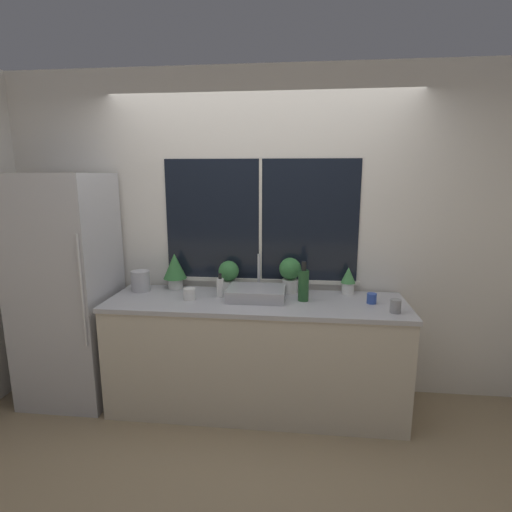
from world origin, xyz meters
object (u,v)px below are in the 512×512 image
Objects in this scene: soap_bottle at (220,287)px; bottle_tall at (303,285)px; refrigerator at (68,290)px; potted_plant_far_right at (348,279)px; mug_blue at (372,298)px; kettle at (141,280)px; mug_white at (189,294)px; mug_grey at (396,306)px; potted_plant_center_left at (229,273)px; potted_plant_center_right at (290,273)px; sink at (257,293)px; potted_plant_far_left at (175,268)px.

soap_bottle is 0.62× the size of bottle_tall.
refrigerator is 2.29m from potted_plant_far_right.
kettle reaches higher than mug_blue.
mug_grey is (1.52, -0.13, 0.00)m from mug_white.
bottle_tall is (0.62, -0.22, -0.02)m from potted_plant_center_left.
potted_plant_center_right is at bearing 7.70° from refrigerator.
potted_plant_far_right is 1.03m from soap_bottle.
bottle_tall is at bearing 178.74° from mug_blue.
potted_plant_far_right is at bearing 123.78° from mug_grey.
soap_bottle is (-0.55, -0.19, -0.08)m from potted_plant_center_right.
potted_plant_far_right is 0.42m from bottle_tall.
mug_grey is at bearing -10.07° from soap_bottle.
sink reaches higher than potted_plant_center_left.
potted_plant_far_left is 0.38m from mug_white.
kettle is (-1.71, -0.10, -0.03)m from potted_plant_far_right.
refrigerator is at bearing -172.30° from potted_plant_center_right.
soap_bottle is (-1.02, -0.19, -0.04)m from potted_plant_far_right.
potted_plant_far_right is at bearing 3.40° from kettle.
potted_plant_center_left is 1.32× the size of kettle.
potted_plant_far_right is 1.71m from kettle.
mug_blue is 0.23m from mug_grey.
soap_bottle reaches higher than mug_blue.
sink is at bearing 179.04° from bottle_tall.
potted_plant_center_right is at bearing 19.38° from soap_bottle.
potted_plant_center_right reaches higher than potted_plant_far_right.
mug_white is at bearing -166.95° from potted_plant_far_right.
mug_white is 0.51m from kettle.
sink reaches higher than mug_blue.
mug_grey is at bearing -17.67° from bottle_tall.
kettle is (-0.69, 0.09, 0.01)m from soap_bottle.
potted_plant_far_left is 1.60× the size of kettle.
potted_plant_center_left is at bearing 160.67° from bottle_tall.
potted_plant_center_right is (1.80, 0.24, 0.13)m from refrigerator.
mug_white is at bearing -156.97° from soap_bottle.
mug_grey is at bearing -18.49° from potted_plant_center_left.
potted_plant_center_right is 0.25m from bottle_tall.
potted_plant_far_left is at bearing 20.95° from kettle.
refrigerator is at bearing -173.88° from potted_plant_far_right.
bottle_tall is at bearing 162.33° from mug_grey.
potted_plant_far_right reaches higher than soap_bottle.
potted_plant_far_right is at bearing -0.00° from potted_plant_center_right.
potted_plant_center_left is at bearing 161.51° from mug_grey.
sink is 0.76m from potted_plant_far_right.
potted_plant_far_right reaches higher than kettle.
potted_plant_center_left is at bearing 47.91° from mug_white.
potted_plant_far_left is 1.78m from mug_grey.
bottle_tall is 1.62× the size of kettle.
potted_plant_center_left is at bearing 79.74° from soap_bottle.
bottle_tall is at bearing 4.55° from mug_white.
potted_plant_far_right is (0.98, -0.00, -0.02)m from potted_plant_center_left.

